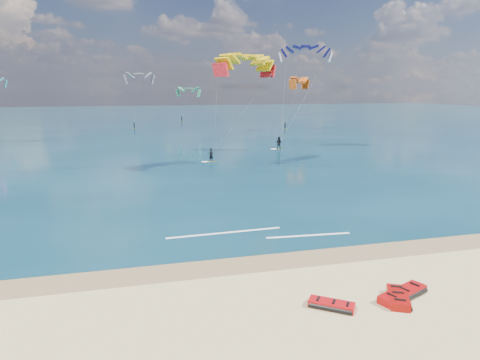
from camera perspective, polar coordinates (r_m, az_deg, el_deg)
name	(u,v)px	position (r m, az deg, el deg)	size (l,w,h in m)	color
ground	(175,157)	(58.83, -8.63, 3.04)	(320.00, 320.00, 0.00)	tan
wet_sand_strip	(244,264)	(23.47, 0.52, -11.16)	(320.00, 2.40, 0.01)	brown
sea	(152,121)	(122.31, -11.63, 7.71)	(320.00, 200.00, 0.04)	#0A2E3B
packed_kite_left	(402,298)	(21.42, 20.82, -14.45)	(2.96, 1.14, 0.41)	#AE090A
packed_kite_mid	(331,308)	(19.69, 12.07, -16.35)	(2.13, 0.99, 0.36)	red
packed_kite_right	(398,301)	(21.02, 20.28, -14.94)	(2.19, 1.19, 0.43)	#9C0A06
kitesurfer_main	(229,103)	(51.32, -1.53, 10.20)	(10.16, 8.35, 14.39)	#C3C717
kitesurfer_far	(293,91)	(63.76, 7.07, 11.75)	(9.08, 5.95, 16.33)	#8DBC1C
shoreline_foam	(260,234)	(27.90, 2.63, -7.18)	(11.72, 2.38, 0.01)	white
distant_kites	(127,105)	(98.99, -14.80, 9.58)	(73.28, 42.30, 12.08)	#29AEB5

